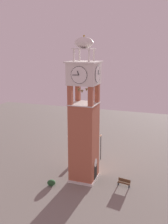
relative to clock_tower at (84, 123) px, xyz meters
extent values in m
plane|color=gray|center=(0.00, 0.00, -7.74)|extent=(80.00, 80.00, 0.00)
cube|color=#AD5B42|center=(0.00, 0.00, -2.66)|extent=(3.16, 3.16, 10.16)
cube|color=silver|center=(0.00, 0.00, -7.57)|extent=(3.36, 3.36, 0.35)
cube|color=black|center=(0.00, -1.59, -6.59)|extent=(1.10, 0.04, 2.20)
cylinder|color=silver|center=(0.00, -1.59, -5.19)|extent=(1.10, 0.04, 1.10)
cube|color=#AD5B42|center=(-1.30, -1.30, 3.64)|extent=(0.56, 0.56, 2.45)
cube|color=#AD5B42|center=(1.30, -1.30, 3.64)|extent=(0.56, 0.56, 2.45)
cube|color=#AD5B42|center=(-1.30, 1.30, 3.64)|extent=(0.56, 0.56, 2.45)
cube|color=#AD5B42|center=(1.30, 1.30, 3.64)|extent=(0.56, 0.56, 2.45)
cube|color=silver|center=(0.00, 0.00, 2.48)|extent=(3.32, 3.32, 0.12)
cone|color=brown|center=(0.71, -0.08, 4.11)|extent=(0.38, 0.38, 0.36)
cone|color=brown|center=(0.04, 0.71, 4.11)|extent=(0.40, 0.40, 0.49)
cone|color=brown|center=(-0.71, 0.00, 4.11)|extent=(0.37, 0.37, 0.37)
cone|color=brown|center=(0.12, -0.70, 4.11)|extent=(0.50, 0.50, 0.43)
cube|color=silver|center=(0.00, 0.00, 6.18)|extent=(3.40, 3.40, 2.62)
cylinder|color=white|center=(0.00, -1.72, 6.18)|extent=(1.99, 0.05, 1.99)
torus|color=black|center=(0.00, -1.72, 6.18)|extent=(2.01, 0.06, 2.01)
cube|color=black|center=(0.09, -1.78, 6.41)|extent=(0.26, 0.03, 0.50)
cube|color=black|center=(0.40, -1.78, 6.17)|extent=(0.80, 0.03, 0.08)
cylinder|color=white|center=(0.00, 1.72, 6.18)|extent=(1.99, 0.05, 1.99)
torus|color=black|center=(0.00, 1.72, 6.18)|extent=(2.01, 0.06, 2.01)
cube|color=black|center=(0.09, 1.78, 6.41)|extent=(0.26, 0.03, 0.50)
cube|color=black|center=(0.40, 1.78, 6.17)|extent=(0.80, 0.03, 0.08)
cylinder|color=white|center=(-1.72, 0.00, 6.18)|extent=(0.05, 1.99, 1.99)
torus|color=black|center=(-1.72, 0.00, 6.18)|extent=(0.06, 2.01, 2.01)
cube|color=black|center=(-1.78, 0.09, 6.41)|extent=(0.03, 0.26, 0.50)
cube|color=black|center=(-1.78, 0.40, 6.17)|extent=(0.03, 0.80, 0.08)
cylinder|color=white|center=(1.72, 0.00, 6.18)|extent=(0.05, 1.99, 1.99)
torus|color=black|center=(1.72, 0.00, 6.18)|extent=(0.06, 2.01, 2.01)
cube|color=black|center=(1.78, 0.09, 6.41)|extent=(0.03, 0.26, 0.50)
cube|color=black|center=(1.78, 0.40, 6.17)|extent=(0.03, 0.80, 0.08)
cube|color=silver|center=(0.00, 0.00, 7.56)|extent=(3.76, 3.76, 0.16)
cylinder|color=silver|center=(-0.93, -0.93, 8.34)|extent=(0.22, 0.22, 1.40)
cylinder|color=silver|center=(0.93, -0.93, 8.34)|extent=(0.22, 0.22, 1.40)
cylinder|color=silver|center=(-0.93, 0.94, 8.34)|extent=(0.22, 0.22, 1.40)
cylinder|color=silver|center=(0.93, 0.94, 8.34)|extent=(0.22, 0.22, 1.40)
cube|color=silver|center=(0.00, 0.00, 9.10)|extent=(2.31, 2.31, 0.12)
ellipsoid|color=silver|center=(0.00, 0.00, 9.80)|extent=(2.23, 2.23, 1.28)
sphere|color=#B79338|center=(0.00, 0.00, 10.56)|extent=(0.24, 0.24, 0.24)
cube|color=brown|center=(-0.16, -5.36, -7.29)|extent=(0.72, 1.65, 0.06)
cube|color=brown|center=(0.03, -5.39, -7.01)|extent=(0.34, 1.58, 0.44)
cube|color=#2D2D33|center=(-0.28, -6.06, -7.53)|extent=(0.40, 0.15, 0.42)
cube|color=#2D2D33|center=(-0.03, -4.65, -7.53)|extent=(0.40, 0.15, 0.42)
cylinder|color=black|center=(6.80, -0.32, -5.86)|extent=(0.12, 0.12, 3.76)
sphere|color=#F9EFCC|center=(6.80, -0.32, -3.80)|extent=(0.36, 0.36, 0.36)
cylinder|color=#2D2D33|center=(4.11, 3.11, -7.34)|extent=(0.52, 0.52, 0.80)
ellipsoid|color=#234C28|center=(-2.94, 3.35, -7.40)|extent=(1.05, 1.05, 0.69)
camera|label=1|loc=(-30.47, -10.81, 9.33)|focal=42.83mm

